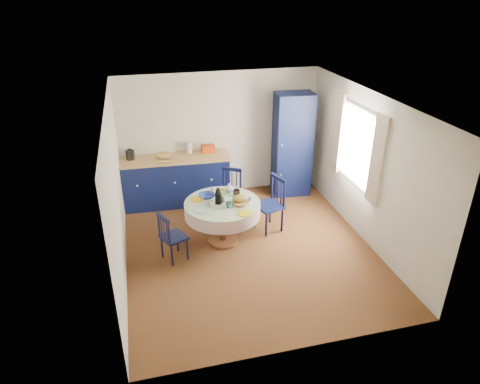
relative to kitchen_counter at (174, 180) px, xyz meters
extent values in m
plane|color=black|center=(1.00, -1.96, -0.50)|extent=(4.50, 4.50, 0.00)
plane|color=white|center=(1.00, -1.96, 2.00)|extent=(4.50, 4.50, 0.00)
cube|color=silver|center=(1.00, 0.29, 0.75)|extent=(4.00, 0.02, 2.50)
cube|color=silver|center=(-1.00, -1.96, 0.75)|extent=(0.02, 4.50, 2.50)
cube|color=silver|center=(3.00, -1.96, 0.75)|extent=(0.02, 4.50, 2.50)
plane|color=white|center=(3.00, -1.66, 1.00)|extent=(0.00, 1.20, 1.20)
cube|color=white|center=(2.92, -2.36, 1.05)|extent=(0.05, 0.34, 1.45)
cube|color=white|center=(2.92, -0.96, 1.05)|extent=(0.05, 0.34, 1.45)
cube|color=black|center=(0.00, 0.00, -0.03)|extent=(2.15, 0.74, 0.93)
cube|color=tan|center=(0.00, 0.00, 0.45)|extent=(2.21, 0.78, 0.04)
cube|color=#972B09|center=(0.71, 0.04, 0.55)|extent=(0.27, 0.15, 0.16)
cube|color=tan|center=(-0.17, -0.07, 0.48)|extent=(0.35, 0.26, 0.02)
ellipsoid|color=#B48546|center=(-0.17, -0.07, 0.56)|extent=(0.31, 0.20, 0.13)
cylinder|color=silver|center=(0.36, 0.15, 0.58)|extent=(0.12, 0.12, 0.22)
cube|color=black|center=(2.40, -0.11, 0.55)|extent=(0.77, 0.58, 2.10)
cylinder|color=white|center=(2.11, -0.38, 0.65)|extent=(0.04, 0.02, 0.04)
cylinder|color=white|center=(2.11, -0.38, 0.03)|extent=(0.04, 0.02, 0.04)
cylinder|color=#592F19|center=(0.62, -1.66, -0.47)|extent=(0.52, 0.52, 0.05)
cylinder|color=#592F19|center=(0.62, -1.66, -0.13)|extent=(0.11, 0.11, 0.69)
cylinder|color=#592F19|center=(0.62, -1.66, 0.23)|extent=(1.19, 1.19, 0.03)
cylinder|color=white|center=(0.62, -1.66, 0.14)|extent=(1.25, 1.25, 0.22)
cylinder|color=white|center=(0.62, -1.66, 0.25)|extent=(1.25, 1.25, 0.01)
cylinder|color=#7EA8A7|center=(0.26, -1.85, 0.26)|extent=(0.22, 0.22, 0.01)
cylinder|color=gold|center=(0.88, -2.10, 0.26)|extent=(0.22, 0.22, 0.01)
cylinder|color=navy|center=(1.01, -1.64, 0.26)|extent=(0.22, 0.22, 0.01)
cylinder|color=#81AF69|center=(0.73, -1.27, 0.26)|extent=(0.22, 0.22, 0.01)
cylinder|color=gold|center=(0.25, -1.46, 0.26)|extent=(0.22, 0.22, 0.01)
cylinder|color=olive|center=(0.91, -1.77, 0.28)|extent=(0.28, 0.28, 0.05)
ellipsoid|color=#B48546|center=(0.91, -1.77, 0.36)|extent=(0.26, 0.16, 0.11)
cube|color=silver|center=(0.57, -1.61, 0.28)|extent=(0.10, 0.07, 0.04)
cylinder|color=black|center=(-0.03, -2.02, -0.31)|extent=(0.03, 0.03, 0.38)
cylinder|color=black|center=(-0.16, -1.75, -0.31)|extent=(0.03, 0.03, 0.38)
cylinder|color=black|center=(-0.29, -2.14, -0.31)|extent=(0.03, 0.03, 0.38)
cylinder|color=black|center=(-0.42, -1.87, -0.31)|extent=(0.03, 0.03, 0.38)
cube|color=black|center=(-0.22, -1.95, -0.10)|extent=(0.48, 0.49, 0.04)
cylinder|color=black|center=(-0.31, -2.15, 0.11)|extent=(0.03, 0.03, 0.43)
cylinder|color=black|center=(-0.43, -1.88, 0.11)|extent=(0.03, 0.03, 0.43)
cube|color=black|center=(-0.37, -2.01, 0.31)|extent=(0.18, 0.32, 0.05)
cylinder|color=black|center=(-0.34, -2.09, 0.10)|extent=(0.02, 0.02, 0.36)
cylinder|color=black|center=(-0.37, -2.01, 0.10)|extent=(0.02, 0.02, 0.36)
cylinder|color=black|center=(-0.40, -1.94, 0.10)|extent=(0.02, 0.02, 0.36)
cylinder|color=black|center=(0.70, -0.87, -0.29)|extent=(0.04, 0.04, 0.42)
cylinder|color=black|center=(0.99, -1.04, -0.29)|extent=(0.04, 0.04, 0.42)
cylinder|color=black|center=(0.87, -0.60, -0.29)|extent=(0.04, 0.04, 0.42)
cylinder|color=black|center=(1.15, -0.77, -0.29)|extent=(0.04, 0.04, 0.42)
cube|color=black|center=(0.93, -0.82, -0.06)|extent=(0.56, 0.55, 0.04)
cylinder|color=black|center=(0.88, -0.58, 0.18)|extent=(0.04, 0.04, 0.47)
cylinder|color=black|center=(1.16, -0.75, 0.18)|extent=(0.04, 0.04, 0.47)
cube|color=black|center=(1.02, -0.67, 0.39)|extent=(0.34, 0.23, 0.06)
cylinder|color=black|center=(0.94, -0.62, 0.16)|extent=(0.02, 0.02, 0.39)
cylinder|color=black|center=(1.02, -0.67, 0.16)|extent=(0.02, 0.02, 0.39)
cylinder|color=black|center=(1.09, -0.71, 0.16)|extent=(0.02, 0.02, 0.39)
cylinder|color=black|center=(1.28, -1.33, -0.27)|extent=(0.04, 0.04, 0.46)
cylinder|color=black|center=(1.39, -1.68, -0.27)|extent=(0.04, 0.04, 0.46)
cylinder|color=black|center=(1.60, -1.23, -0.27)|extent=(0.04, 0.04, 0.46)
cylinder|color=black|center=(1.71, -1.57, -0.27)|extent=(0.04, 0.04, 0.46)
cube|color=black|center=(1.50, -1.45, -0.02)|extent=(0.54, 0.55, 0.04)
cylinder|color=black|center=(1.62, -1.22, 0.23)|extent=(0.04, 0.04, 0.51)
cylinder|color=black|center=(1.73, -1.57, 0.23)|extent=(0.04, 0.04, 0.51)
cube|color=black|center=(1.68, -1.40, 0.47)|extent=(0.16, 0.40, 0.06)
cylinder|color=black|center=(1.65, -1.30, 0.21)|extent=(0.02, 0.02, 0.42)
cylinder|color=black|center=(1.68, -1.40, 0.21)|extent=(0.02, 0.02, 0.42)
cylinder|color=black|center=(1.71, -1.49, 0.21)|extent=(0.02, 0.02, 0.42)
imported|color=silver|center=(0.42, -1.71, 0.30)|extent=(0.11, 0.11, 0.09)
imported|color=#2C655F|center=(0.69, -1.85, 0.31)|extent=(0.10, 0.10, 0.10)
imported|color=black|center=(0.91, -1.46, 0.31)|extent=(0.13, 0.13, 0.10)
imported|color=silver|center=(0.51, -1.30, 0.30)|extent=(0.09, 0.09, 0.09)
imported|color=navy|center=(0.41, -1.42, 0.29)|extent=(0.27, 0.27, 0.07)
camera|label=1|loc=(-0.60, -7.74, 3.54)|focal=32.00mm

